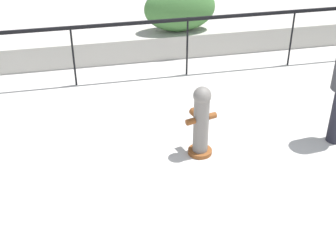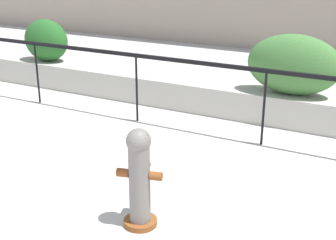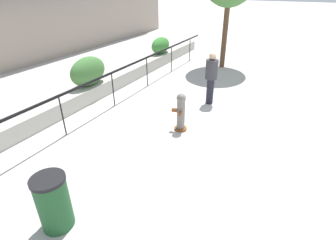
# 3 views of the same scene
# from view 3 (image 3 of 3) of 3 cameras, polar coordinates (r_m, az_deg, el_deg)

# --- Properties ---
(ground_plane) EXTENTS (120.00, 120.00, 0.00)m
(ground_plane) POSITION_cam_3_polar(r_m,az_deg,el_deg) (7.34, 20.46, -4.21)
(ground_plane) COLOR #BCB7B2
(planter_wall_low) EXTENTS (18.00, 0.70, 0.50)m
(planter_wall_low) POSITION_cam_3_polar(r_m,az_deg,el_deg) (9.62, -16.88, 5.73)
(planter_wall_low) COLOR #B7B2A8
(planter_wall_low) RESTS_ON ground
(fence_railing_segment) EXTENTS (15.00, 0.05, 1.15)m
(fence_railing_segment) POSITION_cam_3_polar(r_m,az_deg,el_deg) (8.67, -12.16, 9.33)
(fence_railing_segment) COLOR black
(fence_railing_segment) RESTS_ON ground
(hedge_bush_1) EXTENTS (1.51, 0.70, 0.97)m
(hedge_bush_1) POSITION_cam_3_polar(r_m,az_deg,el_deg) (9.47, -17.00, 10.11)
(hedge_bush_1) COLOR #427538
(hedge_bush_1) RESTS_ON planter_wall_low
(hedge_bush_2) EXTENTS (1.38, 0.67, 0.78)m
(hedge_bush_2) POSITION_cam_3_polar(r_m,az_deg,el_deg) (13.54, -1.63, 15.93)
(hedge_bush_2) COLOR #387F33
(hedge_bush_2) RESTS_ON planter_wall_low
(fire_hydrant) EXTENTS (0.48, 0.47, 1.08)m
(fire_hydrant) POSITION_cam_3_polar(r_m,az_deg,el_deg) (7.13, 2.79, 1.80)
(fire_hydrant) COLOR brown
(fire_hydrant) RESTS_ON ground
(pedestrian) EXTENTS (0.55, 0.55, 1.73)m
(pedestrian) POSITION_cam_3_polar(r_m,az_deg,el_deg) (8.76, 9.39, 9.57)
(pedestrian) COLOR black
(pedestrian) RESTS_ON ground
(trash_bin) EXTENTS (0.55, 0.55, 1.01)m
(trash_bin) POSITION_cam_3_polar(r_m,az_deg,el_deg) (4.83, -23.66, -16.10)
(trash_bin) COLOR #1E5128
(trash_bin) RESTS_ON ground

